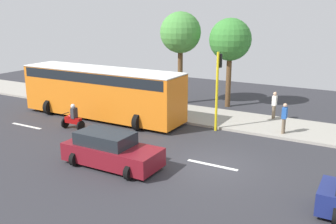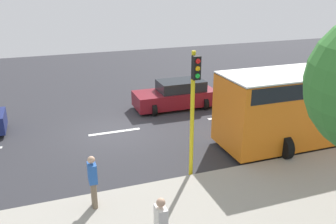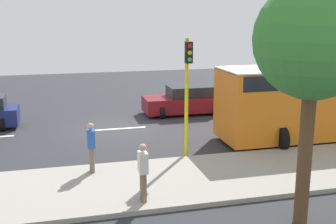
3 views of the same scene
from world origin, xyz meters
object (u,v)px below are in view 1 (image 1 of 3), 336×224
(pedestrian_near_signal, at_px, (274,104))
(pedestrian_by_tree, at_px, (284,117))
(street_tree_south, at_px, (181,33))
(street_tree_center, at_px, (230,40))
(motorcycle, at_px, (73,119))
(traffic_light_corner, at_px, (218,80))
(city_bus, at_px, (101,89))
(car_maroon, at_px, (111,150))

(pedestrian_near_signal, height_order, pedestrian_by_tree, same)
(street_tree_south, distance_m, street_tree_center, 3.55)
(pedestrian_near_signal, bearing_deg, street_tree_center, 62.17)
(pedestrian_near_signal, relative_size, street_tree_south, 0.25)
(motorcycle, xyz_separation_m, traffic_light_corner, (3.95, -7.28, 2.29))
(pedestrian_near_signal, distance_m, pedestrian_by_tree, 2.95)
(city_bus, height_order, street_tree_center, street_tree_center)
(pedestrian_near_signal, bearing_deg, traffic_light_corner, 146.41)
(pedestrian_by_tree, xyz_separation_m, traffic_light_corner, (-0.88, 3.59, 1.87))
(city_bus, distance_m, motorcycle, 3.07)
(city_bus, distance_m, traffic_light_corner, 7.58)
(car_maroon, distance_m, traffic_light_corner, 7.72)
(car_maroon, xyz_separation_m, city_bus, (5.96, 5.31, 1.13))
(motorcycle, bearing_deg, car_maroon, -121.24)
(city_bus, bearing_deg, car_maroon, -138.29)
(pedestrian_by_tree, bearing_deg, motorcycle, 113.96)
(city_bus, relative_size, pedestrian_near_signal, 6.51)
(car_maroon, distance_m, motorcycle, 6.05)
(city_bus, distance_m, street_tree_south, 7.20)
(city_bus, height_order, street_tree_south, street_tree_south)
(car_maroon, bearing_deg, motorcycle, 58.76)
(motorcycle, bearing_deg, city_bus, 2.88)
(pedestrian_near_signal, distance_m, traffic_light_corner, 4.67)
(car_maroon, distance_m, street_tree_south, 12.93)
(pedestrian_near_signal, xyz_separation_m, street_tree_south, (1.19, 7.23, 4.05))
(pedestrian_near_signal, bearing_deg, city_bus, 115.61)
(traffic_light_corner, bearing_deg, street_tree_center, 14.37)
(traffic_light_corner, height_order, street_tree_center, street_tree_center)
(car_maroon, distance_m, city_bus, 8.06)
(car_maroon, bearing_deg, street_tree_south, 13.07)
(pedestrian_by_tree, bearing_deg, car_maroon, 144.40)
(motorcycle, bearing_deg, street_tree_center, -31.58)
(car_maroon, height_order, pedestrian_near_signal, pedestrian_near_signal)
(pedestrian_near_signal, bearing_deg, motorcycle, 127.92)
(city_bus, height_order, motorcycle, city_bus)
(motorcycle, relative_size, street_tree_center, 0.25)
(traffic_light_corner, bearing_deg, pedestrian_near_signal, -33.59)
(pedestrian_by_tree, xyz_separation_m, street_tree_center, (4.69, 5.02, 3.64))
(street_tree_center, bearing_deg, car_maroon, 176.91)
(car_maroon, distance_m, pedestrian_near_signal, 11.56)
(pedestrian_by_tree, bearing_deg, street_tree_south, 65.38)
(traffic_light_corner, bearing_deg, motorcycle, 118.48)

